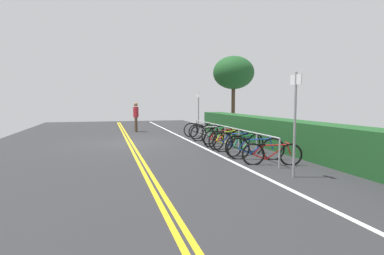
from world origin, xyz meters
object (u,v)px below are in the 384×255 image
at_px(bicycle_8, 255,148).
at_px(bicycle_9, 272,154).
at_px(bicycle_7, 245,145).
at_px(bicycle_6, 236,142).
at_px(tree_near_left, 234,73).
at_px(bicycle_0, 201,130).
at_px(bicycle_2, 209,133).
at_px(sign_post_near, 198,109).
at_px(bicycle_3, 218,135).
at_px(pedestrian, 136,115).
at_px(bicycle_5, 227,139).
at_px(bicycle_1, 207,132).
at_px(bicycle_4, 220,138).
at_px(bike_rack, 225,131).
at_px(sign_post_far, 295,115).

height_order(bicycle_8, bicycle_9, bicycle_8).
height_order(bicycle_7, bicycle_8, bicycle_7).
height_order(bicycle_6, tree_near_left, tree_near_left).
relative_size(bicycle_0, bicycle_6, 1.04).
relative_size(bicycle_2, sign_post_near, 0.72).
relative_size(bicycle_0, bicycle_3, 1.02).
distance_m(bicycle_2, sign_post_near, 2.88).
bearing_deg(bicycle_6, pedestrian, -161.74).
bearing_deg(bicycle_5, bicycle_6, -0.46).
height_order(bicycle_0, pedestrian, pedestrian).
relative_size(bicycle_1, bicycle_6, 1.05).
bearing_deg(bicycle_4, bicycle_5, 2.44).
xyz_separation_m(bicycle_0, bicycle_5, (4.06, -0.14, -0.00)).
relative_size(bicycle_7, bicycle_8, 0.97).
bearing_deg(sign_post_near, bicycle_5, -3.22).
bearing_deg(bicycle_7, bicycle_4, -178.58).
distance_m(bicycle_0, bicycle_4, 3.31).
bearing_deg(tree_near_left, bicycle_6, -21.61).
distance_m(bicycle_0, bicycle_6, 4.95).
xyz_separation_m(bicycle_1, bicycle_8, (5.67, -0.19, -0.00)).
xyz_separation_m(bicycle_8, tree_near_left, (-9.68, 3.21, 3.24)).
relative_size(bicycle_2, pedestrian, 0.96).
height_order(bicycle_6, sign_post_near, sign_post_near).
bearing_deg(bicycle_7, bicycle_9, 1.34).
bearing_deg(pedestrian, bicycle_3, 26.20).
bearing_deg(bicycle_1, bicycle_6, -2.74).
height_order(bicycle_0, bicycle_2, bicycle_0).
bearing_deg(bicycle_8, bike_rack, 178.88).
xyz_separation_m(bike_rack, tree_near_left, (-6.87, 3.16, 2.96)).
xyz_separation_m(bicycle_2, sign_post_far, (7.17, -0.17, 1.16)).
xyz_separation_m(bicycle_5, pedestrian, (-7.69, -2.84, 0.66)).
distance_m(bicycle_8, sign_post_far, 2.65).
relative_size(bike_rack, bicycle_6, 4.99).
bearing_deg(bicycle_5, pedestrian, -159.75).
relative_size(bicycle_4, bicycle_8, 0.93).
xyz_separation_m(bicycle_3, bicycle_8, (4.00, -0.17, -0.01)).
bearing_deg(bicycle_5, sign_post_far, -1.75).
height_order(bicycle_0, bicycle_8, bicycle_0).
relative_size(bicycle_6, bicycle_9, 1.00).
xyz_separation_m(bicycle_4, pedestrian, (-6.94, -2.81, 0.69)).
distance_m(bicycle_4, sign_post_far, 5.70).
distance_m(bike_rack, bicycle_1, 2.87).
bearing_deg(bicycle_2, bike_rack, 1.04).
distance_m(bike_rack, bicycle_8, 2.83).
xyz_separation_m(bicycle_1, tree_near_left, (-4.01, 3.03, 3.24)).
xyz_separation_m(bicycle_3, bicycle_5, (1.57, -0.17, -0.00)).
distance_m(bicycle_5, sign_post_far, 4.95).
height_order(bicycle_4, bicycle_9, bicycle_4).
relative_size(bicycle_2, bicycle_7, 1.00).
distance_m(bicycle_8, sign_post_near, 7.53).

